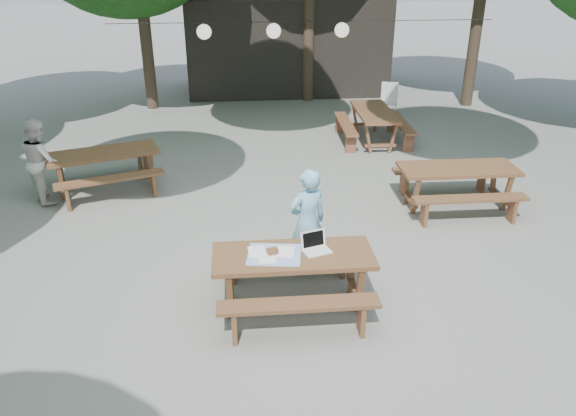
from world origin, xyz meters
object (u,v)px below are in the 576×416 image
Objects in this scene: picnic_table_nw at (105,170)px; plastic_chair at (388,108)px; main_picnic_table at (293,279)px; woman at (307,222)px; second_person at (41,161)px.

plastic_chair is at bearing 14.64° from picnic_table_nw.
plastic_chair is at bearing 67.99° from main_picnic_table.
woman is (3.41, -3.27, 0.39)m from picnic_table_nw.
main_picnic_table is 0.87× the size of picnic_table_nw.
woman reaches higher than plastic_chair.
main_picnic_table is 1.33× the size of second_person.
woman is at bearing 70.91° from main_picnic_table.
woman reaches higher than picnic_table_nw.
woman is 1.73× the size of plastic_chair.
main_picnic_table is 5.14m from picnic_table_nw.
second_person is at bearing 138.17° from main_picnic_table.
main_picnic_table is at bearing -71.44° from picnic_table_nw.
picnic_table_nw is (-3.13, 4.07, 0.00)m from main_picnic_table.
woman reaches higher than second_person.
second_person reaches higher than picnic_table_nw.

